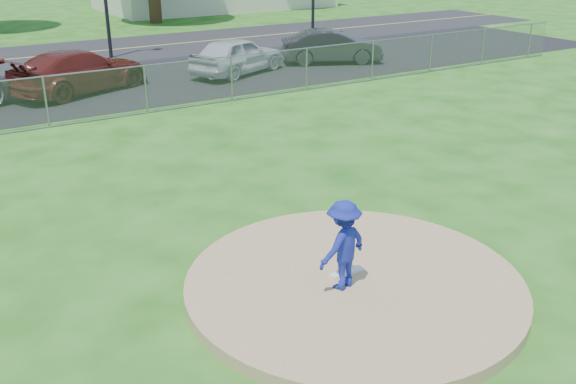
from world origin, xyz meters
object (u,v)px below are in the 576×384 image
Objects in this scene: parked_car_pearl at (237,55)px; pitcher at (343,245)px; parked_car_charcoal at (332,47)px; parked_car_darkred at (80,71)px.

pitcher is at bearing 134.22° from parked_car_pearl.
pitcher is 0.34× the size of parked_car_charcoal.
parked_car_pearl is at bearing -114.43° from parked_car_darkred.
parked_car_darkred is 10.70m from parked_car_charcoal.
parked_car_charcoal is at bearing -114.60° from parked_car_pearl.
parked_car_pearl is at bearing -124.95° from pitcher.
pitcher is 19.24m from parked_car_charcoal.
parked_car_charcoal is at bearing -114.11° from parked_car_darkred.
pitcher is 17.12m from parked_car_pearl.
pitcher is at bearing 156.21° from parked_car_darkred.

